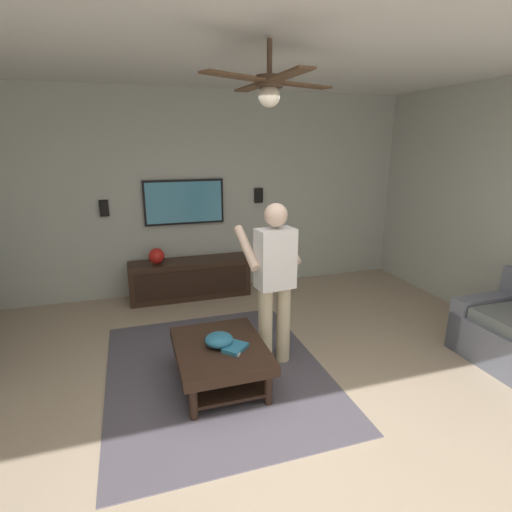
{
  "coord_description": "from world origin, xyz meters",
  "views": [
    {
      "loc": [
        -2.64,
        0.86,
        2.17
      ],
      "look_at": [
        1.11,
        -0.33,
        1.04
      ],
      "focal_mm": 27.79,
      "sensor_mm": 36.0,
      "label": 1
    }
  ],
  "objects_px": {
    "tv": "(184,202)",
    "bowl": "(219,340)",
    "remote_white": "(239,351)",
    "person_standing": "(274,276)",
    "ceiling_fan": "(270,86)",
    "book": "(235,348)",
    "coffee_table": "(220,355)",
    "wall_speaker_left": "(259,195)",
    "media_console": "(190,279)",
    "vase_round": "(157,256)",
    "wall_speaker_right": "(104,208)"
  },
  "relations": [
    {
      "from": "coffee_table",
      "to": "bowl",
      "type": "bearing_deg",
      "value": 112.53
    },
    {
      "from": "tv",
      "to": "wall_speaker_right",
      "type": "relative_size",
      "value": 5.15
    },
    {
      "from": "coffee_table",
      "to": "media_console",
      "type": "xyz_separation_m",
      "value": [
        2.28,
        -0.07,
        -0.02
      ]
    },
    {
      "from": "vase_round",
      "to": "wall_speaker_right",
      "type": "xyz_separation_m",
      "value": [
        0.27,
        0.63,
        0.66
      ]
    },
    {
      "from": "media_console",
      "to": "bowl",
      "type": "height_order",
      "value": "media_console"
    },
    {
      "from": "vase_round",
      "to": "wall_speaker_right",
      "type": "height_order",
      "value": "wall_speaker_right"
    },
    {
      "from": "wall_speaker_left",
      "to": "media_console",
      "type": "bearing_deg",
      "value": 102.73
    },
    {
      "from": "tv",
      "to": "ceiling_fan",
      "type": "relative_size",
      "value": 0.94
    },
    {
      "from": "wall_speaker_left",
      "to": "wall_speaker_right",
      "type": "bearing_deg",
      "value": 90.0
    },
    {
      "from": "ceiling_fan",
      "to": "media_console",
      "type": "bearing_deg",
      "value": 6.76
    },
    {
      "from": "tv",
      "to": "bowl",
      "type": "distance_m",
      "value": 2.68
    },
    {
      "from": "tv",
      "to": "bowl",
      "type": "relative_size",
      "value": 4.4
    },
    {
      "from": "media_console",
      "to": "bowl",
      "type": "distance_m",
      "value": 2.29
    },
    {
      "from": "coffee_table",
      "to": "media_console",
      "type": "bearing_deg",
      "value": -1.64
    },
    {
      "from": "tv",
      "to": "person_standing",
      "type": "height_order",
      "value": "tv"
    },
    {
      "from": "wall_speaker_right",
      "to": "ceiling_fan",
      "type": "distance_m",
      "value": 3.35
    },
    {
      "from": "bowl",
      "to": "book",
      "type": "distance_m",
      "value": 0.17
    },
    {
      "from": "tv",
      "to": "ceiling_fan",
      "type": "bearing_deg",
      "value": 6.18
    },
    {
      "from": "coffee_table",
      "to": "person_standing",
      "type": "height_order",
      "value": "person_standing"
    },
    {
      "from": "coffee_table",
      "to": "person_standing",
      "type": "bearing_deg",
      "value": -70.03
    },
    {
      "from": "remote_white",
      "to": "vase_round",
      "type": "bearing_deg",
      "value": -137.58
    },
    {
      "from": "person_standing",
      "to": "wall_speaker_left",
      "type": "height_order",
      "value": "person_standing"
    },
    {
      "from": "tv",
      "to": "person_standing",
      "type": "bearing_deg",
      "value": 13.01
    },
    {
      "from": "tv",
      "to": "wall_speaker_left",
      "type": "relative_size",
      "value": 5.15
    },
    {
      "from": "vase_round",
      "to": "media_console",
      "type": "bearing_deg",
      "value": -87.9
    },
    {
      "from": "coffee_table",
      "to": "bowl",
      "type": "relative_size",
      "value": 3.88
    },
    {
      "from": "book",
      "to": "wall_speaker_left",
      "type": "bearing_deg",
      "value": -156.65
    },
    {
      "from": "coffee_table",
      "to": "media_console",
      "type": "height_order",
      "value": "media_console"
    },
    {
      "from": "media_console",
      "to": "tv",
      "type": "xyz_separation_m",
      "value": [
        0.24,
        0.0,
        1.08
      ]
    },
    {
      "from": "media_console",
      "to": "book",
      "type": "bearing_deg",
      "value": 1.11
    },
    {
      "from": "ceiling_fan",
      "to": "bowl",
      "type": "bearing_deg",
      "value": 56.37
    },
    {
      "from": "remote_white",
      "to": "vase_round",
      "type": "height_order",
      "value": "vase_round"
    },
    {
      "from": "tv",
      "to": "book",
      "type": "xyz_separation_m",
      "value": [
        -2.64,
        -0.05,
        -0.93
      ]
    },
    {
      "from": "person_standing",
      "to": "coffee_table",
      "type": "bearing_deg",
      "value": 103.31
    },
    {
      "from": "media_console",
      "to": "remote_white",
      "type": "bearing_deg",
      "value": 1.45
    },
    {
      "from": "book",
      "to": "remote_white",
      "type": "bearing_deg",
      "value": 60.98
    },
    {
      "from": "tv",
      "to": "book",
      "type": "height_order",
      "value": "tv"
    },
    {
      "from": "tv",
      "to": "remote_white",
      "type": "xyz_separation_m",
      "value": [
        -2.7,
        -0.06,
        -0.94
      ]
    },
    {
      "from": "tv",
      "to": "remote_white",
      "type": "bearing_deg",
      "value": 1.32
    },
    {
      "from": "person_standing",
      "to": "book",
      "type": "relative_size",
      "value": 7.45
    },
    {
      "from": "remote_white",
      "to": "book",
      "type": "height_order",
      "value": "book"
    },
    {
      "from": "coffee_table",
      "to": "remote_white",
      "type": "distance_m",
      "value": 0.25
    },
    {
      "from": "vase_round",
      "to": "ceiling_fan",
      "type": "relative_size",
      "value": 0.18
    },
    {
      "from": "coffee_table",
      "to": "remote_white",
      "type": "height_order",
      "value": "remote_white"
    },
    {
      "from": "bowl",
      "to": "remote_white",
      "type": "relative_size",
      "value": 1.72
    },
    {
      "from": "person_standing",
      "to": "bowl",
      "type": "xyz_separation_m",
      "value": [
        -0.22,
        0.61,
        -0.47
      ]
    },
    {
      "from": "book",
      "to": "wall_speaker_left",
      "type": "relative_size",
      "value": 1.0
    },
    {
      "from": "bowl",
      "to": "book",
      "type": "xyz_separation_m",
      "value": [
        -0.11,
        -0.12,
        -0.04
      ]
    },
    {
      "from": "person_standing",
      "to": "remote_white",
      "type": "distance_m",
      "value": 0.8
    },
    {
      "from": "ceiling_fan",
      "to": "remote_white",
      "type": "bearing_deg",
      "value": 72.14
    }
  ]
}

